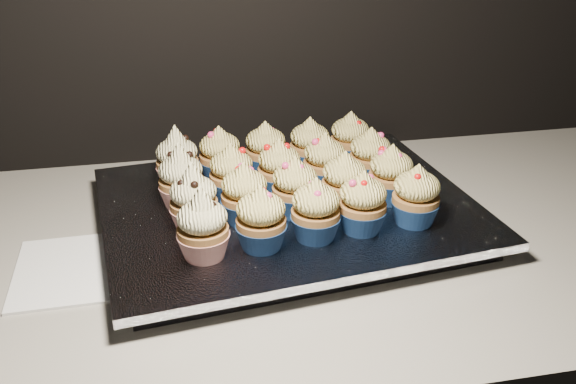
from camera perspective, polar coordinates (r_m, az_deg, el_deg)
name	(u,v)px	position (r m, az deg, el deg)	size (l,w,h in m)	color
worktop	(440,232)	(0.96, 13.38, -3.45)	(2.44, 0.64, 0.04)	beige
napkin	(81,268)	(0.85, -17.92, -6.47)	(0.16, 0.16, 0.00)	white
baking_tray	(288,217)	(0.91, 0.00, -2.19)	(0.47, 0.36, 0.02)	black
foil_lining	(288,206)	(0.90, 0.00, -1.25)	(0.51, 0.40, 0.01)	silver
cupcake_0	(203,227)	(0.76, -7.59, -3.11)	(0.06, 0.06, 0.10)	#A51F16
cupcake_1	(261,220)	(0.78, -2.42, -2.50)	(0.06, 0.06, 0.08)	navy
cupcake_2	(316,211)	(0.80, 2.48, -1.71)	(0.06, 0.06, 0.08)	navy
cupcake_3	(362,204)	(0.82, 6.64, -1.04)	(0.06, 0.06, 0.08)	navy
cupcake_4	(416,197)	(0.85, 11.30, -0.41)	(0.06, 0.06, 0.08)	navy
cupcake_5	(194,201)	(0.83, -8.38, -0.76)	(0.06, 0.06, 0.10)	#A51F16
cupcake_6	(245,195)	(0.84, -3.89, -0.26)	(0.06, 0.06, 0.08)	navy
cupcake_7	(295,188)	(0.86, 0.62, 0.36)	(0.06, 0.06, 0.08)	navy
cupcake_8	(344,182)	(0.87, 5.02, 0.86)	(0.06, 0.06, 0.08)	navy
cupcake_9	(391,175)	(0.90, 9.12, 1.50)	(0.06, 0.06, 0.08)	navy
cupcake_10	(181,179)	(0.89, -9.48, 1.16)	(0.06, 0.06, 0.10)	#A51F16
cupcake_11	(231,174)	(0.90, -5.05, 1.58)	(0.06, 0.06, 0.08)	navy
cupcake_12	(279,169)	(0.91, -0.79, 2.06)	(0.06, 0.06, 0.08)	navy
cupcake_13	(324,162)	(0.93, 3.26, 2.66)	(0.06, 0.06, 0.08)	navy
cupcake_14	(370,156)	(0.96, 7.30, 3.16)	(0.06, 0.06, 0.08)	navy
cupcake_15	(177,160)	(0.95, -9.81, 2.82)	(0.06, 0.06, 0.10)	#A51F16
cupcake_16	(220,155)	(0.96, -6.07, 3.29)	(0.06, 0.06, 0.08)	navy
cupcake_17	(266,150)	(0.98, -2.00, 3.77)	(0.06, 0.06, 0.08)	navy
cupcake_18	(310,145)	(0.99, 1.94, 4.17)	(0.06, 0.06, 0.08)	navy
cupcake_19	(350,139)	(1.02, 5.53, 4.71)	(0.06, 0.06, 0.08)	navy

